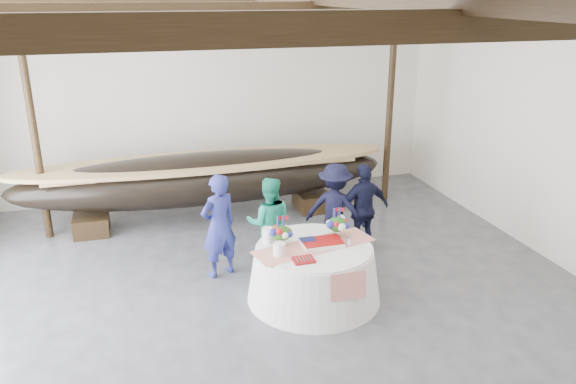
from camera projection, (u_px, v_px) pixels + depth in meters
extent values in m
cube|color=#3D3D42|center=(289.00, 332.00, 7.72)|extent=(10.00, 12.00, 0.01)
cube|color=silver|center=(213.00, 96.00, 12.39)|extent=(10.00, 0.02, 4.50)
cube|color=black|center=(466.00, 25.00, 3.12)|extent=(9.80, 0.12, 0.18)
cube|color=black|center=(319.00, 11.00, 5.38)|extent=(9.80, 0.12, 0.18)
cube|color=black|center=(259.00, 5.00, 7.64)|extent=(9.80, 0.12, 0.18)
cube|color=black|center=(226.00, 2.00, 9.90)|extent=(9.80, 0.12, 0.18)
cylinder|color=black|center=(32.00, 121.00, 9.99)|extent=(0.14, 0.14, 4.50)
cylinder|color=black|center=(390.00, 101.00, 11.83)|extent=(0.14, 0.14, 4.50)
cube|color=black|center=(92.00, 223.00, 10.89)|extent=(0.66, 0.85, 0.38)
cube|color=black|center=(312.00, 200.00, 12.07)|extent=(0.66, 0.85, 0.38)
ellipsoid|color=black|center=(206.00, 178.00, 11.24)|extent=(7.52, 1.50, 1.03)
cube|color=#9E7A4C|center=(205.00, 165.00, 11.15)|extent=(6.02, 0.99, 0.06)
cone|color=silver|center=(314.00, 273.00, 8.47)|extent=(2.02, 2.02, 0.84)
cylinder|color=silver|center=(314.00, 247.00, 8.33)|extent=(1.72, 1.72, 0.04)
cube|color=red|center=(314.00, 246.00, 8.32)|extent=(1.94, 0.94, 0.01)
cube|color=white|center=(322.00, 243.00, 8.32)|extent=(0.60, 0.40, 0.07)
cylinder|color=white|center=(279.00, 249.00, 8.00)|extent=(0.18, 0.18, 0.19)
cylinder|color=white|center=(268.00, 235.00, 8.41)|extent=(0.18, 0.18, 0.23)
cube|color=maroon|center=(304.00, 260.00, 7.86)|extent=(0.30, 0.24, 0.03)
cone|color=silver|center=(348.00, 242.00, 8.32)|extent=(0.09, 0.09, 0.12)
imported|color=navy|center=(219.00, 226.00, 9.02)|extent=(0.75, 0.63, 1.74)
imported|color=#1E9D7A|center=(269.00, 223.00, 9.34)|extent=(0.89, 0.77, 1.58)
imported|color=black|center=(335.00, 209.00, 9.86)|extent=(1.23, 1.08, 1.65)
imported|color=black|center=(364.00, 209.00, 9.86)|extent=(0.99, 0.49, 1.64)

